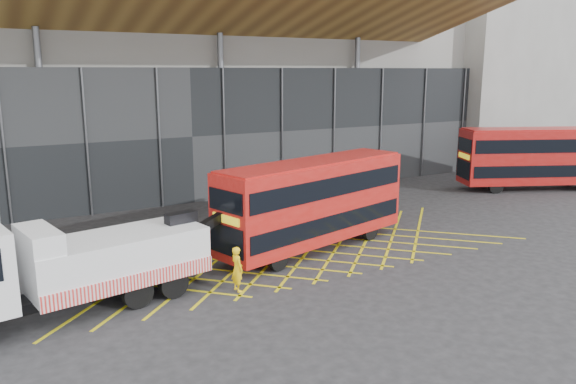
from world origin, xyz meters
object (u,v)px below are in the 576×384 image
bus_second (537,156)px  worker (237,269)px  bus_towed (314,200)px  recovery_truck (65,265)px

bus_second → worker: (-24.82, -6.59, -1.45)m
bus_second → bus_towed: bearing=-145.7°
worker → bus_second: bearing=-79.1°
bus_towed → recovery_truck: bearing=175.4°
bus_towed → bus_second: 20.14m
bus_towed → worker: bus_towed is taller
recovery_truck → worker: (5.63, -0.93, -0.85)m
worker → recovery_truck: bearing=76.6°
recovery_truck → bus_second: bearing=0.1°
bus_second → worker: bus_second is taller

